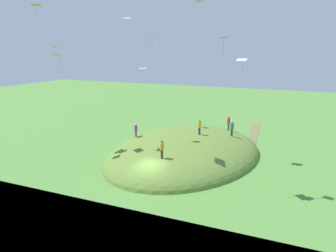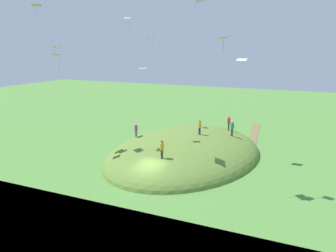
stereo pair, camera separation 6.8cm
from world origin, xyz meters
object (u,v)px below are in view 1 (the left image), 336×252
at_px(person_walking_path, 232,127).
at_px(kite_11, 158,44).
at_px(person_near_shore, 162,147).
at_px(person_with_child, 136,129).
at_px(kite_3, 74,24).
at_px(person_watching_kites, 199,126).
at_px(kite_13, 36,5).
at_px(kite_7, 127,20).
at_px(kite_4, 198,2).
at_px(kite_6, 57,47).
at_px(kite_12, 151,39).
at_px(kite_2, 56,56).
at_px(kite_0, 223,39).
at_px(person_on_hilltop, 229,121).
at_px(kite_9, 143,69).
at_px(kite_10, 242,60).

relative_size(person_walking_path, kite_11, 1.46).
bearing_deg(person_near_shore, kite_11, 80.60).
bearing_deg(person_with_child, kite_3, -150.27).
height_order(person_watching_kites, person_walking_path, person_watching_kites).
xyz_separation_m(person_watching_kites, kite_13, (-9.22, 14.26, 12.86)).
bearing_deg(kite_7, person_watching_kites, -54.24).
height_order(person_watching_kites, kite_4, kite_4).
height_order(kite_6, kite_12, kite_12).
distance_m(person_walking_path, kite_2, 21.12).
distance_m(person_near_shore, kite_12, 10.22).
bearing_deg(person_near_shore, kite_7, 110.86).
bearing_deg(kite_0, kite_11, 44.15).
bearing_deg(person_on_hilltop, person_with_child, -89.88).
height_order(kite_0, kite_11, kite_0).
bearing_deg(kite_11, person_with_child, 164.79).
height_order(person_near_shore, kite_4, kite_4).
bearing_deg(kite_9, kite_7, -158.68).
bearing_deg(kite_6, kite_3, 16.63).
bearing_deg(person_walking_path, kite_11, 106.21).
xyz_separation_m(person_walking_path, kite_4, (-12.53, -0.02, 12.67)).
height_order(kite_2, kite_9, kite_2).
bearing_deg(kite_12, kite_2, 104.24).
distance_m(kite_9, kite_10, 16.77).
xyz_separation_m(person_watching_kites, kite_6, (-8.29, 12.76, 8.78)).
xyz_separation_m(kite_2, kite_9, (16.11, -0.94, -2.16)).
bearing_deg(kite_12, kite_13, 99.12).
distance_m(kite_3, kite_11, 10.24).
xyz_separation_m(person_on_hilltop, kite_0, (-15.34, -3.38, 9.88)).
bearing_deg(kite_0, kite_9, 45.31).
xyz_separation_m(kite_9, kite_10, (-6.57, -15.34, 1.61)).
bearing_deg(kite_10, person_near_shore, 146.15).
distance_m(person_on_hilltop, kite_3, 22.11).
xyz_separation_m(person_with_child, kite_2, (-8.31, 4.11, 8.79)).
relative_size(person_on_hilltop, kite_4, 1.00).
distance_m(kite_4, kite_13, 17.36).
relative_size(person_walking_path, kite_10, 1.08).
bearing_deg(kite_12, kite_7, 57.14).
relative_size(person_watching_kites, kite_11, 1.33).
bearing_deg(kite_0, kite_2, 91.05).
height_order(person_watching_kites, kite_13, kite_13).
distance_m(kite_7, kite_11, 7.72).
distance_m(person_watching_kites, kite_6, 17.57).
distance_m(kite_12, kite_13, 12.49).
height_order(kite_10, kite_12, kite_12).
relative_size(kite_10, kite_12, 1.20).
height_order(kite_11, kite_12, kite_12).
relative_size(person_near_shore, kite_4, 0.98).
bearing_deg(kite_7, kite_12, -122.86).
relative_size(person_with_child, kite_2, 0.88).
relative_size(person_near_shore, person_with_child, 1.09).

